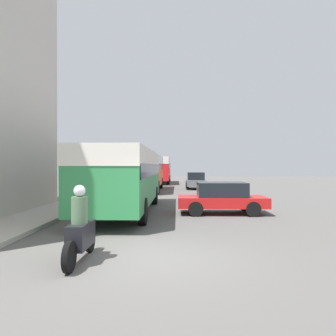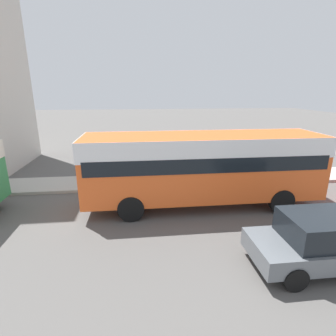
{
  "view_description": "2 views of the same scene",
  "coord_description": "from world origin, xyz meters",
  "views": [
    {
      "loc": [
        0.59,
        -7.59,
        2.15
      ],
      "look_at": [
        -0.24,
        22.46,
        1.96
      ],
      "focal_mm": 35.0,
      "sensor_mm": 36.0,
      "label": 1
    },
    {
      "loc": [
        8.11,
        18.18,
        4.78
      ],
      "look_at": [
        -0.56,
        19.17,
        2.15
      ],
      "focal_mm": 28.0,
      "sensor_mm": 36.0,
      "label": 2
    }
  ],
  "objects": [
    {
      "name": "car_far_curb",
      "position": [
        2.34,
        23.11,
        0.8
      ],
      "size": [
        1.81,
        3.91,
        1.56
      ],
      "rotation": [
        0.0,
        0.0,
        3.14
      ],
      "color": "slate",
      "rests_on": "ground_plane"
    },
    {
      "name": "bus_following",
      "position": [
        -2.05,
        20.79,
        1.98
      ],
      "size": [
        2.5,
        9.67,
        3.04
      ],
      "color": "#EA5B23",
      "rests_on": "ground_plane"
    }
  ]
}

